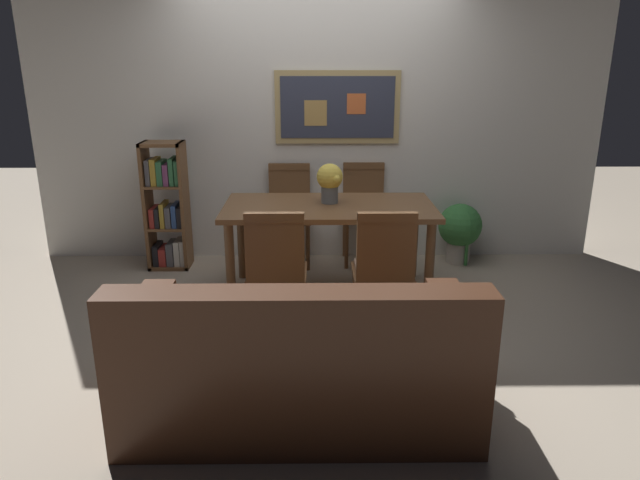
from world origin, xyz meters
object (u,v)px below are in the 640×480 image
object	(u,v)px
dining_chair_near_right	(384,263)
potted_ivy	(460,229)
leather_couch	(299,367)
dining_chair_far_right	(364,204)
dining_table	(329,216)
flower_vase	(330,180)
bookshelf	(168,210)
dining_chair_far_left	(289,206)
dining_chair_near_left	(276,263)

from	to	relation	value
dining_chair_near_right	potted_ivy	size ratio (longest dim) A/B	1.63
leather_couch	dining_chair_far_right	bearing A→B (deg)	77.88
dining_chair_near_right	potted_ivy	bearing A→B (deg)	59.45
dining_table	flower_vase	world-z (taller)	flower_vase
dining_chair_near_right	dining_chair_far_right	world-z (taller)	same
dining_chair_near_right	potted_ivy	xyz separation A→B (m)	(0.89, 1.50, -0.21)
bookshelf	dining_chair_near_right	bearing A→B (deg)	-38.72
leather_couch	flower_vase	distance (m)	1.92
dining_chair_far_left	leather_couch	size ratio (longest dim) A/B	0.51
bookshelf	dining_chair_far_right	bearing A→B (deg)	5.78
dining_table	dining_chair_far_right	size ratio (longest dim) A/B	1.81
dining_chair_far_right	potted_ivy	xyz separation A→B (m)	(0.89, -0.09, -0.21)
dining_chair_far_right	bookshelf	xyz separation A→B (m)	(-1.77, -0.18, -0.01)
dining_table	dining_chair_far_right	xyz separation A→B (m)	(0.35, 0.81, -0.11)
potted_ivy	dining_chair_near_right	bearing A→B (deg)	-120.55
flower_vase	dining_table	bearing A→B (deg)	-95.94
bookshelf	dining_chair_near_left	bearing A→B (deg)	-53.27
leather_couch	flower_vase	size ratio (longest dim) A/B	5.76
bookshelf	potted_ivy	size ratio (longest dim) A/B	2.04
dining_chair_far_left	bookshelf	size ratio (longest dim) A/B	0.80
dining_chair_near_right	flower_vase	distance (m)	1.00
dining_table	flower_vase	xyz separation A→B (m)	(0.01, 0.07, 0.27)
dining_table	potted_ivy	bearing A→B (deg)	30.16
dining_chair_near_left	leather_couch	world-z (taller)	dining_chair_near_left
dining_chair_near_left	dining_chair_far_right	size ratio (longest dim) A/B	1.00
dining_chair_near_left	dining_chair_far_left	world-z (taller)	same
dining_table	bookshelf	world-z (taller)	bookshelf
dining_chair_far_right	potted_ivy	bearing A→B (deg)	-6.02
dining_chair_near_right	dining_chair_near_left	bearing A→B (deg)	179.71
leather_couch	dining_chair_near_left	bearing A→B (deg)	100.11
dining_chair_near_right	leather_couch	size ratio (longest dim) A/B	0.51
dining_chair_far_right	bookshelf	distance (m)	1.78
dining_chair_far_left	dining_chair_near_right	world-z (taller)	same
dining_chair_near_right	leather_couch	distance (m)	1.11
dining_chair_far_right	leather_couch	size ratio (longest dim) A/B	0.51
dining_chair_near_right	dining_chair_far_right	size ratio (longest dim) A/B	1.00
dining_chair_near_left	dining_chair_near_right	world-z (taller)	same
leather_couch	flower_vase	xyz separation A→B (m)	(0.21, 1.81, 0.61)
dining_chair_near_right	bookshelf	distance (m)	2.27
dining_chair_near_right	flower_vase	size ratio (longest dim) A/B	2.91
dining_table	potted_ivy	xyz separation A→B (m)	(1.23, 0.72, -0.32)
leather_couch	bookshelf	world-z (taller)	bookshelf
dining_chair_far_right	flower_vase	bearing A→B (deg)	-114.70
dining_chair_near_left	leather_couch	bearing A→B (deg)	-79.89
dining_chair_far_right	dining_chair_far_left	bearing A→B (deg)	-176.41
dining_table	dining_chair_near_right	distance (m)	0.87
dining_chair_far_right	leather_couch	xyz separation A→B (m)	(-0.55, -2.54, -0.23)
dining_chair_near_right	leather_couch	xyz separation A→B (m)	(-0.54, -0.95, -0.23)
dining_chair_far_left	leather_couch	world-z (taller)	dining_chair_far_left
potted_ivy	flower_vase	world-z (taller)	flower_vase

